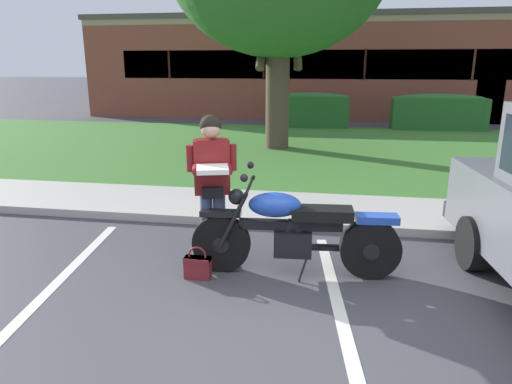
# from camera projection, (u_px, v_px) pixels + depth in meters

# --- Properties ---
(ground_plane) EXTENTS (140.00, 140.00, 0.00)m
(ground_plane) POSITION_uv_depth(u_px,v_px,m) (283.00, 342.00, 3.87)
(ground_plane) COLOR #424247
(curb_strip) EXTENTS (60.00, 0.20, 0.12)m
(curb_strip) POSITION_uv_depth(u_px,v_px,m) (306.00, 225.00, 6.49)
(curb_strip) COLOR #B7B2A8
(curb_strip) RESTS_ON ground
(concrete_walk) EXTENTS (60.00, 1.50, 0.08)m
(concrete_walk) POSITION_uv_depth(u_px,v_px,m) (309.00, 208.00, 7.30)
(concrete_walk) COLOR #B7B2A8
(concrete_walk) RESTS_ON ground
(grass_lawn) EXTENTS (60.00, 8.95, 0.06)m
(grass_lawn) POSITION_uv_depth(u_px,v_px,m) (322.00, 150.00, 12.27)
(grass_lawn) COLOR #3D752D
(grass_lawn) RESTS_ON ground
(stall_stripe_0) EXTENTS (0.68, 4.38, 0.01)m
(stall_stripe_0) POSITION_uv_depth(u_px,v_px,m) (35.00, 305.00, 4.45)
(stall_stripe_0) COLOR silver
(stall_stripe_0) RESTS_ON ground
(stall_stripe_1) EXTENTS (0.68, 4.38, 0.01)m
(stall_stripe_1) POSITION_uv_depth(u_px,v_px,m) (345.00, 334.00, 3.97)
(stall_stripe_1) COLOR silver
(stall_stripe_1) RESTS_ON ground
(motorcycle) EXTENTS (2.24, 0.82, 1.18)m
(motorcycle) POSITION_uv_depth(u_px,v_px,m) (303.00, 232.00, 4.99)
(motorcycle) COLOR black
(motorcycle) RESTS_ON ground
(rider_person) EXTENTS (0.54, 0.65, 1.70)m
(rider_person) POSITION_uv_depth(u_px,v_px,m) (212.00, 180.00, 5.04)
(rider_person) COLOR black
(rider_person) RESTS_ON ground
(handbag) EXTENTS (0.28, 0.13, 0.36)m
(handbag) POSITION_uv_depth(u_px,v_px,m) (198.00, 266.00, 4.97)
(handbag) COLOR maroon
(handbag) RESTS_ON ground
(hedge_left) EXTENTS (2.63, 0.90, 1.24)m
(hedge_left) POSITION_uv_depth(u_px,v_px,m) (311.00, 109.00, 16.46)
(hedge_left) COLOR #286028
(hedge_left) RESTS_ON ground
(hedge_center_left) EXTENTS (3.05, 0.90, 1.24)m
(hedge_center_left) POSITION_uv_depth(u_px,v_px,m) (438.00, 111.00, 15.76)
(hedge_center_left) COLOR #286028
(hedge_center_left) RESTS_ON ground
(brick_building) EXTENTS (23.26, 9.53, 4.15)m
(brick_building) POSITION_uv_depth(u_px,v_px,m) (360.00, 66.00, 22.30)
(brick_building) COLOR brown
(brick_building) RESTS_ON ground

